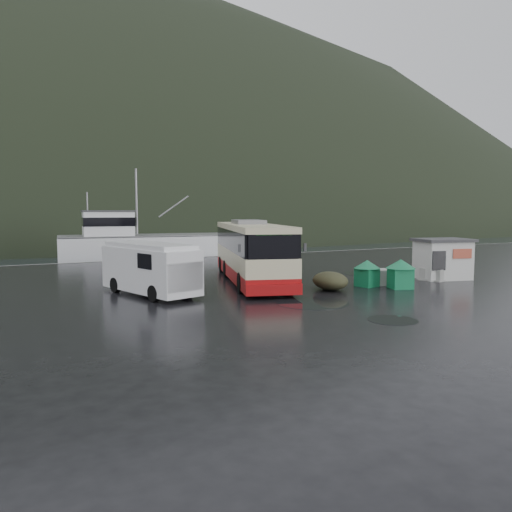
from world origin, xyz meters
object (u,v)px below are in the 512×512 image
dome_tent (330,290)px  jersey_barrier_c (376,284)px  jersey_barrier_b (431,281)px  waste_bin_right (400,288)px  ticket_kiosk (442,279)px  waste_bin_left (367,286)px  jersey_barrier_a (385,284)px  fishing_trawler (165,252)px  coach_bus (251,281)px  white_van (150,295)px

dome_tent → jersey_barrier_c: (3.66, 0.48, 0.00)m
dome_tent → jersey_barrier_b: dome_tent is taller
waste_bin_right → ticket_kiosk: (5.12, 1.68, 0.00)m
dome_tent → ticket_kiosk: size_ratio=0.77×
waste_bin_left → jersey_barrier_a: size_ratio=0.90×
waste_bin_right → jersey_barrier_b: size_ratio=1.10×
dome_tent → jersey_barrier_a: dome_tent is taller
dome_tent → fishing_trawler: fishing_trawler is taller
coach_bus → dome_tent: 5.44m
fishing_trawler → jersey_barrier_a: bearing=-74.3°
waste_bin_left → fishing_trawler: (-2.85, 28.23, 0.00)m
fishing_trawler → jersey_barrier_c: bearing=-75.4°
dome_tent → jersey_barrier_b: (7.56, -0.04, 0.00)m
ticket_kiosk → jersey_barrier_b: size_ratio=2.21×
waste_bin_left → jersey_barrier_a: (1.66, 0.36, 0.00)m
coach_bus → waste_bin_left: size_ratio=8.81×
coach_bus → ticket_kiosk: size_ratio=4.06×
dome_tent → ticket_kiosk: 8.81m
coach_bus → white_van: 7.09m
coach_bus → ticket_kiosk: (11.06, -4.70, 0.00)m
waste_bin_right → jersey_barrier_a: waste_bin_right is taller
jersey_barrier_b → jersey_barrier_c: 3.93m
coach_bus → jersey_barrier_b: 11.01m
jersey_barrier_a → jersey_barrier_b: 3.38m
white_van → dome_tent: (9.05, -2.97, 0.00)m
coach_bus → jersey_barrier_b: (9.81, -4.99, 0.00)m
coach_bus → jersey_barrier_c: bearing=-19.5°
ticket_kiosk → jersey_barrier_a: ticket_kiosk is taller
jersey_barrier_b → dome_tent: bearing=179.7°
jersey_barrier_c → fishing_trawler: fishing_trawler is taller
coach_bus → waste_bin_right: size_ratio=8.16×
coach_bus → ticket_kiosk: 12.01m
white_van → dome_tent: 9.53m
coach_bus → waste_bin_left: coach_bus is taller
jersey_barrier_a → jersey_barrier_b: bearing=-7.0°
coach_bus → fishing_trawler: 23.37m
dome_tent → jersey_barrier_a: 4.22m
fishing_trawler → waste_bin_left: bearing=-77.7°
white_van → jersey_barrier_a: (13.26, -2.59, 0.00)m
coach_bus → fishing_trawler: fishing_trawler is taller
jersey_barrier_c → ticket_kiosk: bearing=-2.5°
coach_bus → waste_bin_right: (5.94, -6.38, 0.00)m
dome_tent → jersey_barrier_a: bearing=5.1°
waste_bin_left → ticket_kiosk: bearing=2.3°
waste_bin_right → fishing_trawler: fishing_trawler is taller
white_van → jersey_barrier_b: bearing=-25.8°
waste_bin_left → dome_tent: 2.55m
jersey_barrier_c → waste_bin_right: bearing=-89.2°
waste_bin_right → fishing_trawler: (-3.99, 29.66, 0.00)m
jersey_barrier_b → white_van: bearing=169.7°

